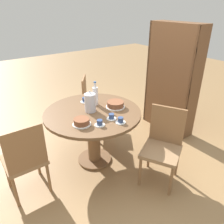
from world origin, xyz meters
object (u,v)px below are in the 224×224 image
Objects in this scene: chair_c at (25,159)px; cup_c at (100,123)px; water_bottle at (95,95)px; cake_main at (115,105)px; cup_b at (111,117)px; cup_a at (85,100)px; coffee_pot at (90,102)px; cake_second at (82,122)px; bookshelf at (171,82)px; chair_b at (93,102)px; cup_d at (121,121)px; chair_a at (163,145)px.

cup_c is at bearing 160.65° from chair_c.
water_bottle is 1.29× the size of cake_main.
cup_a is at bearing -179.20° from cup_b.
coffee_pot reaches higher than cup_c.
coffee_pot reaches higher than cup_a.
cup_c is (0.49, -0.26, -0.10)m from water_bottle.
cake_second is 1.77× the size of cup_b.
bookshelf is 1.45m from cup_a.
coffee_pot is at bearing -106.00° from cake_main.
coffee_pot is at bearing -177.36° from chair_b.
cake_second reaches higher than cup_b.
cup_b is (1.07, -0.39, 0.30)m from chair_b.
chair_c reaches higher than cup_d.
bookshelf reaches higher than cake_second.
cake_second is 0.20m from cup_c.
cup_c is (-0.42, -0.60, 0.30)m from chair_a.
chair_a is at bearing 41.67° from cup_b.
bookshelf is at bearing 102.81° from cup_c.
coffee_pot is at bearing -174.30° from chair_c.
chair_a is at bearing 49.12° from cup_d.
cake_main is at bearing 35.56° from water_bottle.
chair_a is 1.53m from chair_b.
chair_c is at bearing -84.29° from coffee_pot.
chair_a is 0.68m from cup_b.
cup_d is (0.45, -1.38, -0.05)m from bookshelf.
water_bottle is at bearing -168.02° from chair_c.
cup_a is (-0.52, 0.34, -0.01)m from cake_second.
chair_a is 1.05m from water_bottle.
chair_c is 0.53× the size of bookshelf.
cake_main reaches higher than cup_c.
chair_b is 2.87× the size of water_bottle.
chair_c is at bearing -109.35° from cup_c.
chair_b reaches higher than cup_b.
bookshelf is 14.77× the size of cup_c.
water_bottle is 0.57m from cup_c.
water_bottle is at bearing 172.03° from chair_a.
coffee_pot is 2.32× the size of cup_d.
water_bottle reaches higher than coffee_pot.
chair_b is 0.97m from coffee_pot.
coffee_pot reaches higher than chair_c.
chair_c is 3.70× the size of cake_main.
chair_a is 2.87× the size of water_bottle.
cup_c is at bearing -15.67° from coffee_pot.
cup_c is (0.04, -0.19, 0.00)m from cup_b.
cup_d is (0.59, -0.04, -0.10)m from water_bottle.
cup_b is (0.23, 0.97, 0.30)m from chair_c.
coffee_pot is 1.10× the size of cake_main.
water_bottle is at bearing 176.21° from cup_d.
chair_c is 7.82× the size of cup_c.
cake_second is at bearing 97.67° from bookshelf.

